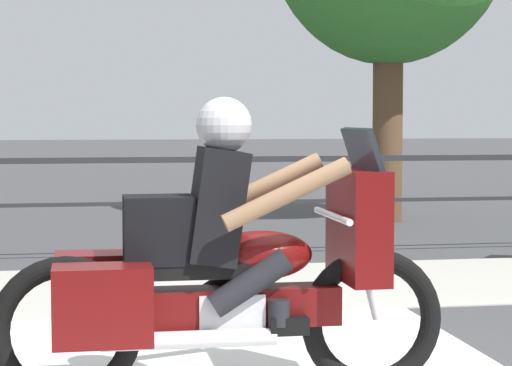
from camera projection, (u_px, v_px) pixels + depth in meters
name	position (u px, v px, depth m)	size (l,w,h in m)	color
sidewalk_band	(246.00, 286.00, 8.65)	(44.00, 2.40, 0.01)	#B7B2A8
fence_railing	(218.00, 178.00, 10.33)	(36.00, 0.05, 1.06)	#232326
motorcycle	(220.00, 268.00, 5.16)	(2.38, 0.76, 1.57)	black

